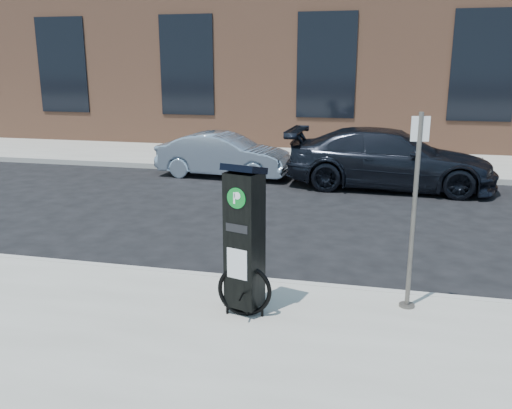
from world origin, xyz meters
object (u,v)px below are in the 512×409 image
(sign_pole, at_px, (414,214))
(parking_kiosk, at_px, (244,238))
(car_silver, at_px, (224,155))
(bike_rack, at_px, (245,290))
(car_dark, at_px, (390,159))

(sign_pole, bearing_deg, parking_kiosk, -174.13)
(parking_kiosk, distance_m, sign_pole, 2.05)
(parking_kiosk, bearing_deg, car_silver, 124.70)
(sign_pole, xyz_separation_m, car_silver, (-4.70, 7.83, -0.74))
(car_silver, bearing_deg, parking_kiosk, -157.79)
(parking_kiosk, relative_size, bike_rack, 2.82)
(sign_pole, distance_m, bike_rack, 2.22)
(sign_pole, bearing_deg, bike_rack, -171.53)
(parking_kiosk, distance_m, car_dark, 8.23)
(parking_kiosk, relative_size, car_dark, 0.36)
(parking_kiosk, height_order, sign_pole, sign_pole)
(car_dark, bearing_deg, bike_rack, 170.27)
(parking_kiosk, bearing_deg, sign_pole, 33.98)
(sign_pole, xyz_separation_m, car_dark, (-0.22, 7.44, -0.60))
(sign_pole, relative_size, bike_rack, 3.66)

